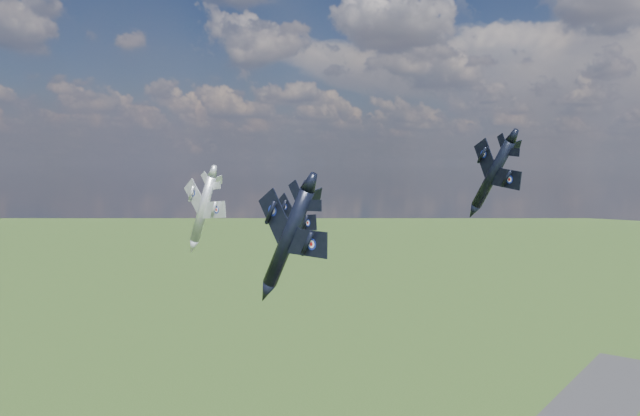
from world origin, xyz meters
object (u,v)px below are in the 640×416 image
Objects in this scene: jet_lead_navy at (295,222)px; jet_right_navy at (288,238)px; jet_left_silver at (203,209)px; jet_high_navy at (493,174)px.

jet_lead_navy is 26.18m from jet_right_navy.
jet_lead_navy is 0.84× the size of jet_left_silver.
jet_lead_navy is at bearing -111.75° from jet_high_navy.
jet_high_navy reaches higher than jet_left_silver.
jet_right_navy is 40.84m from jet_high_navy.
jet_left_silver is (-18.29, 0.08, 0.95)m from jet_lead_navy.
jet_left_silver reaches higher than jet_lead_navy.
jet_right_navy is at bearing -71.80° from jet_high_navy.
jet_high_navy is 43.33m from jet_left_silver.
jet_right_navy is 0.94× the size of jet_high_navy.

